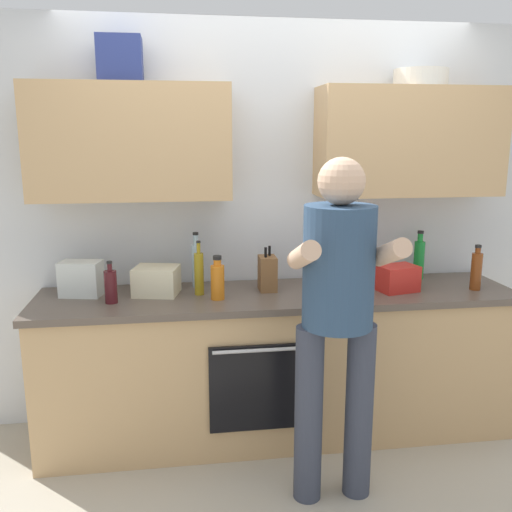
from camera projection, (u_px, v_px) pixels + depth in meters
The scene contains 18 objects.
ground_plane at pixel (278, 431), 3.47m from camera, with size 12.00×12.00×0.00m, color #B2A893.
back_wall_unit at pixel (272, 188), 3.42m from camera, with size 4.00×0.38×2.50m.
counter at pixel (278, 364), 3.37m from camera, with size 2.84×0.67×0.90m.
person_standing at pixel (338, 305), 2.64m from camera, with size 0.49×0.45×1.72m.
bottle_vinegar at pixel (476, 270), 3.33m from camera, with size 0.06×0.06×0.28m.
bottle_hotsauce at pixel (345, 269), 3.51m from camera, with size 0.07×0.07×0.23m.
bottle_water at pixel (196, 264), 3.38m from camera, with size 0.05×0.05×0.34m.
bottle_juice at pixel (218, 280), 3.13m from camera, with size 0.08×0.08×0.25m.
bottle_wine at pixel (111, 286), 3.06m from camera, with size 0.07×0.07×0.24m.
bottle_soda at pixel (419, 258), 3.58m from camera, with size 0.07×0.07×0.32m.
bottle_oil at pixel (199, 273), 3.22m from camera, with size 0.05×0.05×0.32m.
bottle_syrup at pixel (367, 268), 3.47m from camera, with size 0.08×0.08×0.23m.
cup_stoneware at pixel (394, 273), 3.54m from camera, with size 0.07×0.07×0.11m, color slate.
mixing_bowl at pixel (328, 287), 3.28m from camera, with size 0.25×0.25×0.07m, color silver.
knife_block at pixel (267, 273), 3.31m from camera, with size 0.10×0.14×0.27m.
grocery_bag_crisps at pixel (397, 278), 3.31m from camera, with size 0.23×0.16×0.15m, color red.
grocery_bag_rice at pixel (156, 281), 3.23m from camera, with size 0.25×0.21×0.16m, color beige.
grocery_bag_produce at pixel (81, 279), 3.20m from camera, with size 0.23×0.15×0.20m, color silver.
Camera 1 is at (-0.59, -3.11, 1.81)m, focal length 38.82 mm.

